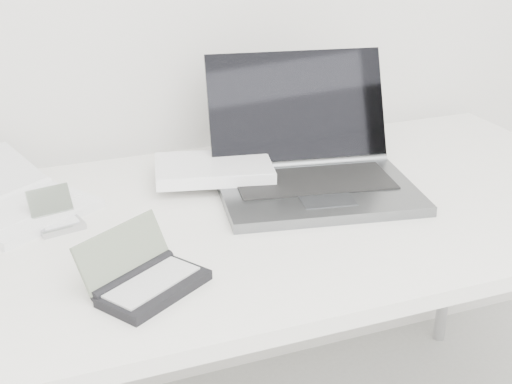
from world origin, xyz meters
name	(u,v)px	position (x,y,z in m)	size (l,w,h in m)	color
desk	(263,230)	(0.00, 1.55, 0.68)	(1.60, 0.80, 0.73)	white
laptop_large	(288,167)	(0.10, 1.65, 0.77)	(0.57, 0.46, 0.26)	#595C5E
netbook_open_white	(14,203)	(-0.47, 1.72, 0.75)	(0.37, 0.39, 0.08)	white
pda_silver	(57,219)	(-0.39, 1.63, 0.74)	(0.10, 0.11, 0.07)	#B6B6BA
palmtop_charcoal	(145,279)	(-0.29, 1.33, 0.75)	(0.22, 0.21, 0.09)	black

